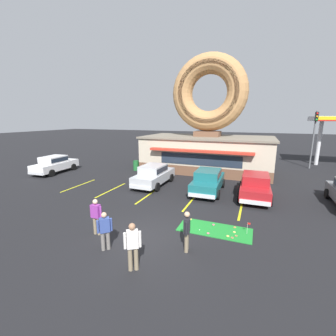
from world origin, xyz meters
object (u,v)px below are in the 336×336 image
(car_silver, at_px, (154,174))
(pedestrian_clipboard_woman, at_px, (187,229))
(traffic_light_pole, at_px, (314,132))
(pedestrian_leather_jacket_man, at_px, (133,244))
(golf_ball, at_px, (200,230))
(pedestrian_blue_sweater_man, at_px, (96,215))
(car_teal, at_px, (208,180))
(car_red, at_px, (255,185))
(putting_flag_pin, at_px, (248,225))
(car_white, at_px, (55,164))
(trash_bin, at_px, (136,165))
(pedestrian_hooded_kid, at_px, (105,229))

(car_silver, relative_size, pedestrian_clipboard_woman, 2.81)
(traffic_light_pole, bearing_deg, pedestrian_leather_jacket_man, -113.15)
(golf_ball, bearing_deg, pedestrian_blue_sweater_man, -154.69)
(car_teal, distance_m, car_red, 3.08)
(putting_flag_pin, height_order, car_white, car_white)
(pedestrian_leather_jacket_man, distance_m, trash_bin, 15.28)
(pedestrian_blue_sweater_man, height_order, pedestrian_clipboard_woman, pedestrian_blue_sweater_man)
(car_white, distance_m, pedestrian_blue_sweater_man, 13.96)
(golf_ball, distance_m, pedestrian_blue_sweater_man, 4.72)
(pedestrian_hooded_kid, bearing_deg, pedestrian_leather_jacket_man, -22.02)
(pedestrian_leather_jacket_man, relative_size, traffic_light_pole, 0.30)
(car_silver, height_order, pedestrian_clipboard_woman, pedestrian_clipboard_woman)
(trash_bin, bearing_deg, putting_flag_pin, -40.38)
(putting_flag_pin, xyz_separation_m, car_teal, (-2.92, 5.28, 0.43))
(putting_flag_pin, bearing_deg, car_red, 88.24)
(pedestrian_clipboard_woman, bearing_deg, traffic_light_pole, 68.39)
(car_silver, distance_m, pedestrian_leather_jacket_man, 10.02)
(pedestrian_leather_jacket_man, height_order, pedestrian_clipboard_woman, pedestrian_leather_jacket_man)
(car_red, height_order, pedestrian_leather_jacket_man, pedestrian_leather_jacket_man)
(car_silver, distance_m, pedestrian_clipboard_woman, 9.06)
(car_white, height_order, trash_bin, car_white)
(car_red, height_order, trash_bin, car_red)
(car_silver, height_order, pedestrian_blue_sweater_man, pedestrian_blue_sweater_man)
(car_red, bearing_deg, car_white, 178.97)
(golf_ball, distance_m, pedestrian_clipboard_woman, 1.93)
(pedestrian_hooded_kid, distance_m, trash_bin, 13.95)
(car_teal, relative_size, pedestrian_leather_jacket_man, 2.67)
(car_silver, distance_m, car_white, 10.52)
(car_teal, relative_size, traffic_light_pole, 0.79)
(car_teal, bearing_deg, pedestrian_clipboard_woman, -84.38)
(car_silver, relative_size, car_teal, 0.99)
(car_white, xyz_separation_m, pedestrian_blue_sweater_man, (11.40, -8.07, 0.04))
(car_white, height_order, pedestrian_leather_jacket_man, pedestrian_leather_jacket_man)
(pedestrian_blue_sweater_man, bearing_deg, trash_bin, 111.81)
(golf_ball, relative_size, trash_bin, 0.04)
(pedestrian_leather_jacket_man, bearing_deg, golf_ball, 67.44)
(golf_ball, xyz_separation_m, putting_flag_pin, (2.08, 0.47, 0.39))
(car_silver, height_order, pedestrian_leather_jacket_man, pedestrian_leather_jacket_man)
(trash_bin, distance_m, traffic_light_pole, 18.16)
(car_white, height_order, pedestrian_hooded_kid, car_white)
(pedestrian_blue_sweater_man, height_order, traffic_light_pole, traffic_light_pole)
(golf_ball, relative_size, pedestrian_blue_sweater_man, 0.03)
(car_red, bearing_deg, pedestrian_leather_jacket_man, -111.76)
(car_silver, xyz_separation_m, traffic_light_pole, (12.46, 11.32, 2.84))
(car_silver, distance_m, traffic_light_pole, 17.07)
(pedestrian_hooded_kid, xyz_separation_m, trash_bin, (-5.83, 12.67, -0.37))
(pedestrian_blue_sweater_man, bearing_deg, pedestrian_leather_jacket_man, -28.96)
(pedestrian_hooded_kid, bearing_deg, traffic_light_pole, 62.38)
(golf_ball, relative_size, car_red, 0.01)
(car_red, relative_size, trash_bin, 4.72)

